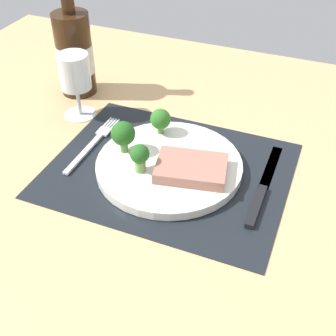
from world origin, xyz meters
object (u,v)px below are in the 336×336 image
object	(u,v)px
plate	(169,165)
wine_glass	(75,76)
wine_bottle	(75,53)
steak	(191,168)
fork	(93,143)
knife	(262,189)

from	to	relation	value
plate	wine_glass	bearing A→B (deg)	157.24
plate	wine_bottle	size ratio (longest dim) A/B	0.95
wine_bottle	wine_glass	bearing A→B (deg)	-58.51
wine_glass	wine_bottle	bearing A→B (deg)	121.49
steak	wine_bottle	size ratio (longest dim) A/B	0.44
plate	fork	world-z (taller)	plate
fork	wine_bottle	size ratio (longest dim) A/B	0.70
plate	wine_glass	xyz separation A→B (cm)	(-24.46, 10.26, 7.92)
knife	wine_bottle	world-z (taller)	wine_bottle
fork	knife	world-z (taller)	knife
plate	wine_glass	size ratio (longest dim) A/B	1.91
plate	wine_bottle	distance (cm)	36.28
plate	wine_glass	world-z (taller)	wine_glass
wine_glass	fork	bearing A→B (deg)	-47.58
plate	knife	bearing A→B (deg)	1.81
knife	wine_bottle	xyz separation A→B (cm)	(-46.61, 18.44, 8.79)
fork	knife	distance (cm)	33.21
fork	wine_glass	bearing A→B (deg)	134.51
fork	wine_bottle	distance (cm)	23.79
wine_bottle	wine_glass	xyz separation A→B (cm)	(5.34, -8.71, -0.37)
steak	fork	size ratio (longest dim) A/B	0.62
steak	wine_glass	bearing A→B (deg)	158.21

